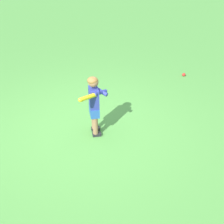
% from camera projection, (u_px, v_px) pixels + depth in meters
% --- Properties ---
extents(ground_plane, '(40.00, 40.00, 0.00)m').
position_uv_depth(ground_plane, '(86.00, 129.00, 5.45)').
color(ground_plane, '#519942').
extents(child_batter, '(0.57, 0.42, 1.08)m').
position_uv_depth(child_batter, '(94.00, 101.00, 5.01)').
color(child_batter, '#232328').
rests_on(child_batter, ground).
extents(play_ball_near_batter, '(0.08, 0.08, 0.08)m').
position_uv_depth(play_ball_near_batter, '(184.00, 75.00, 7.31)').
color(play_ball_near_batter, red).
rests_on(play_ball_near_batter, ground).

